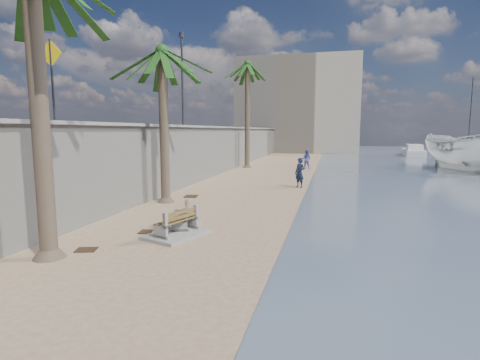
{
  "coord_description": "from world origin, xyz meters",
  "views": [
    {
      "loc": [
        3.27,
        -8.41,
        3.31
      ],
      "look_at": [
        -0.5,
        7.0,
        1.2
      ],
      "focal_mm": 28.0,
      "sensor_mm": 36.0,
      "label": 1
    }
  ],
  "objects_px": {
    "palm_mid": "(162,53)",
    "boat_cruiser": "(467,150)",
    "person_b": "(307,158)",
    "yacht_far": "(413,153)",
    "bench_near": "(177,225)",
    "sailboat_west": "(467,153)",
    "person_a": "(300,171)",
    "bench_far": "(180,219)",
    "palm_back": "(247,66)"
  },
  "relations": [
    {
      "from": "yacht_far",
      "to": "person_b",
      "type": "bearing_deg",
      "value": 154.38
    },
    {
      "from": "person_a",
      "to": "sailboat_west",
      "type": "bearing_deg",
      "value": 97.13
    },
    {
      "from": "bench_near",
      "to": "boat_cruiser",
      "type": "xyz_separation_m",
      "value": [
        15.44,
        23.44,
        1.35
      ]
    },
    {
      "from": "sailboat_west",
      "to": "person_a",
      "type": "bearing_deg",
      "value": -119.54
    },
    {
      "from": "bench_far",
      "to": "person_a",
      "type": "bearing_deg",
      "value": 73.05
    },
    {
      "from": "palm_mid",
      "to": "yacht_far",
      "type": "relative_size",
      "value": 0.94
    },
    {
      "from": "person_a",
      "to": "yacht_far",
      "type": "distance_m",
      "value": 34.3
    },
    {
      "from": "bench_near",
      "to": "bench_far",
      "type": "distance_m",
      "value": 0.84
    },
    {
      "from": "bench_far",
      "to": "bench_near",
      "type": "bearing_deg",
      "value": -75.18
    },
    {
      "from": "person_b",
      "to": "yacht_far",
      "type": "bearing_deg",
      "value": -106.21
    },
    {
      "from": "palm_mid",
      "to": "palm_back",
      "type": "relative_size",
      "value": 0.77
    },
    {
      "from": "boat_cruiser",
      "to": "palm_back",
      "type": "bearing_deg",
      "value": 165.8
    },
    {
      "from": "palm_mid",
      "to": "boat_cruiser",
      "type": "xyz_separation_m",
      "value": [
        18.19,
        18.33,
        -5.0
      ]
    },
    {
      "from": "bench_near",
      "to": "person_b",
      "type": "distance_m",
      "value": 22.14
    },
    {
      "from": "bench_near",
      "to": "palm_back",
      "type": "bearing_deg",
      "value": 96.88
    },
    {
      "from": "bench_near",
      "to": "bench_far",
      "type": "xyz_separation_m",
      "value": [
        -0.21,
        0.81,
        -0.01
      ]
    },
    {
      "from": "sailboat_west",
      "to": "palm_mid",
      "type": "bearing_deg",
      "value": -121.94
    },
    {
      "from": "person_a",
      "to": "sailboat_west",
      "type": "distance_m",
      "value": 39.61
    },
    {
      "from": "bench_near",
      "to": "palm_back",
      "type": "relative_size",
      "value": 0.23
    },
    {
      "from": "bench_near",
      "to": "palm_mid",
      "type": "relative_size",
      "value": 0.3
    },
    {
      "from": "boat_cruiser",
      "to": "yacht_far",
      "type": "xyz_separation_m",
      "value": [
        -0.22,
        19.64,
        -1.35
      ]
    },
    {
      "from": "palm_mid",
      "to": "boat_cruiser",
      "type": "height_order",
      "value": "palm_mid"
    },
    {
      "from": "bench_far",
      "to": "yacht_far",
      "type": "bearing_deg",
      "value": 69.94
    },
    {
      "from": "bench_near",
      "to": "boat_cruiser",
      "type": "height_order",
      "value": "boat_cruiser"
    },
    {
      "from": "boat_cruiser",
      "to": "sailboat_west",
      "type": "xyz_separation_m",
      "value": [
        7.0,
        22.08,
        -1.36
      ]
    },
    {
      "from": "palm_mid",
      "to": "sailboat_west",
      "type": "bearing_deg",
      "value": 58.06
    },
    {
      "from": "palm_back",
      "to": "boat_cruiser",
      "type": "bearing_deg",
      "value": 4.96
    },
    {
      "from": "person_b",
      "to": "bench_far",
      "type": "bearing_deg",
      "value": 97.19
    },
    {
      "from": "person_a",
      "to": "boat_cruiser",
      "type": "relative_size",
      "value": 0.47
    },
    {
      "from": "boat_cruiser",
      "to": "sailboat_west",
      "type": "height_order",
      "value": "sailboat_west"
    },
    {
      "from": "person_a",
      "to": "yacht_far",
      "type": "bearing_deg",
      "value": 105.63
    },
    {
      "from": "person_b",
      "to": "yacht_far",
      "type": "relative_size",
      "value": 0.23
    },
    {
      "from": "yacht_far",
      "to": "sailboat_west",
      "type": "distance_m",
      "value": 7.62
    },
    {
      "from": "person_b",
      "to": "yacht_far",
      "type": "xyz_separation_m",
      "value": [
        12.64,
        21.09,
        -0.58
      ]
    },
    {
      "from": "bench_far",
      "to": "palm_mid",
      "type": "relative_size",
      "value": 0.29
    },
    {
      "from": "person_a",
      "to": "yacht_far",
      "type": "relative_size",
      "value": 0.25
    },
    {
      "from": "bench_near",
      "to": "yacht_far",
      "type": "height_order",
      "value": "yacht_far"
    },
    {
      "from": "palm_mid",
      "to": "palm_back",
      "type": "xyz_separation_m",
      "value": [
        0.11,
        16.76,
        2.17
      ]
    },
    {
      "from": "person_a",
      "to": "boat_cruiser",
      "type": "bearing_deg",
      "value": 81.32
    },
    {
      "from": "bench_near",
      "to": "person_b",
      "type": "height_order",
      "value": "person_b"
    },
    {
      "from": "person_a",
      "to": "person_b",
      "type": "relative_size",
      "value": 1.07
    },
    {
      "from": "bench_near",
      "to": "yacht_far",
      "type": "xyz_separation_m",
      "value": [
        15.22,
        43.08,
        -0.01
      ]
    },
    {
      "from": "bench_far",
      "to": "person_b",
      "type": "distance_m",
      "value": 21.37
    },
    {
      "from": "bench_near",
      "to": "bench_far",
      "type": "height_order",
      "value": "bench_near"
    },
    {
      "from": "palm_mid",
      "to": "boat_cruiser",
      "type": "distance_m",
      "value": 26.3
    },
    {
      "from": "bench_far",
      "to": "boat_cruiser",
      "type": "distance_m",
      "value": 27.55
    },
    {
      "from": "bench_near",
      "to": "sailboat_west",
      "type": "xyz_separation_m",
      "value": [
        22.44,
        45.52,
        -0.01
      ]
    },
    {
      "from": "palm_mid",
      "to": "yacht_far",
      "type": "bearing_deg",
      "value": 64.67
    },
    {
      "from": "palm_mid",
      "to": "sailboat_west",
      "type": "relative_size",
      "value": 0.74
    },
    {
      "from": "person_b",
      "to": "bench_near",
      "type": "bearing_deg",
      "value": 98.02
    }
  ]
}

